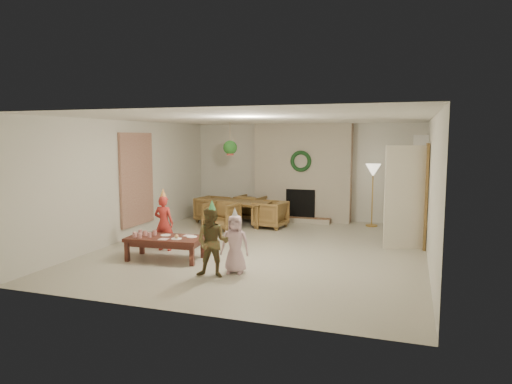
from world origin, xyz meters
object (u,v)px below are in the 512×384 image
at_px(coffee_table_top, 165,239).
at_px(child_pink, 235,244).
at_px(dining_table, 237,213).
at_px(child_plaid, 212,242).
at_px(dining_chair_near, 222,216).
at_px(dining_chair_right, 270,214).
at_px(child_red, 164,223).
at_px(dining_chair_far, 251,207).
at_px(dining_chair_left, 212,209).

height_order(coffee_table_top, child_pink, child_pink).
bearing_deg(dining_table, child_plaid, -64.91).
relative_size(dining_chair_near, child_plaid, 0.66).
height_order(dining_chair_right, child_plaid, child_plaid).
bearing_deg(dining_table, child_red, -88.01).
bearing_deg(dining_chair_right, dining_chair_near, -51.34).
height_order(dining_table, dining_chair_near, dining_chair_near).
height_order(dining_table, child_plaid, child_plaid).
bearing_deg(dining_chair_near, coffee_table_top, -78.57).
height_order(dining_chair_far, child_plaid, child_plaid).
bearing_deg(coffee_table_top, dining_table, 84.93).
bearing_deg(child_pink, dining_chair_near, 109.19).
bearing_deg(child_plaid, coffee_table_top, 143.19).
relative_size(dining_chair_near, dining_chair_far, 1.00).
bearing_deg(dining_chair_left, dining_chair_right, -90.00).
distance_m(child_plaid, child_pink, 0.41).
height_order(dining_chair_far, child_red, child_red).
height_order(dining_chair_left, child_plaid, child_plaid).
relative_size(dining_chair_left, coffee_table_top, 0.54).
relative_size(dining_chair_right, child_red, 0.67).
xyz_separation_m(child_plaid, child_pink, (0.25, 0.31, -0.07)).
height_order(dining_table, child_red, child_red).
bearing_deg(child_plaid, dining_chair_left, 106.19).
distance_m(dining_chair_near, dining_chair_left, 1.03).
xyz_separation_m(dining_chair_near, dining_chair_right, (1.02, 0.58, 0.00)).
distance_m(dining_table, child_plaid, 4.37).
relative_size(dining_chair_near, dining_chair_right, 1.00).
bearing_deg(child_red, coffee_table_top, 119.54).
xyz_separation_m(dining_chair_far, dining_chair_left, (-0.84, -0.61, 0.00)).
bearing_deg(child_red, dining_chair_far, -99.86).
height_order(dining_table, dining_chair_left, dining_chair_left).
xyz_separation_m(dining_table, dining_chair_far, (0.12, 0.72, 0.03)).
relative_size(dining_table, child_pink, 1.78).
height_order(dining_chair_left, dining_chair_right, same).
xyz_separation_m(child_red, child_pink, (1.82, -0.94, -0.06)).
bearing_deg(dining_chair_right, child_red, -15.32).
height_order(dining_chair_far, dining_chair_right, same).
bearing_deg(child_red, dining_chair_right, -116.77).
height_order(dining_chair_left, coffee_table_top, dining_chair_left).
xyz_separation_m(dining_chair_right, coffee_table_top, (-0.91, -3.38, 0.05)).
bearing_deg(child_pink, dining_chair_right, 91.17).
bearing_deg(dining_chair_near, child_plaid, -60.12).
bearing_deg(coffee_table_top, child_red, 116.84).
relative_size(dining_chair_right, child_plaid, 0.66).
height_order(dining_chair_near, coffee_table_top, dining_chair_near).
xyz_separation_m(dining_chair_near, dining_chair_far, (0.23, 1.44, 0.00)).
distance_m(dining_chair_right, child_red, 3.08).
bearing_deg(coffee_table_top, dining_chair_right, 69.99).
bearing_deg(dining_chair_left, child_pink, -142.34).
distance_m(dining_table, dining_chair_left, 0.73).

